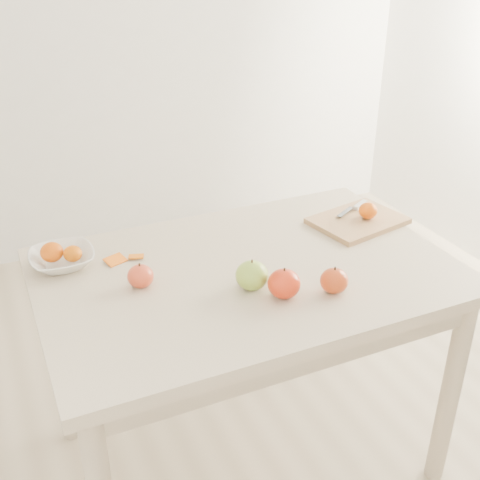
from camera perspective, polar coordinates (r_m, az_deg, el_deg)
name	(u,v)px	position (r m, az deg, el deg)	size (l,w,h in m)	color
ground	(246,453)	(2.23, 0.56, -19.54)	(3.50, 3.50, 0.00)	#C6B293
table	(247,297)	(1.81, 0.65, -5.41)	(1.20, 0.80, 0.75)	beige
cutting_board	(358,221)	(2.06, 11.10, 1.80)	(0.29, 0.22, 0.02)	tan
board_tangerine	(368,211)	(2.05, 12.04, 2.74)	(0.06, 0.06, 0.05)	#E75008
fruit_bowl	(62,259)	(1.84, -16.51, -1.74)	(0.19, 0.19, 0.05)	white
bowl_tangerine_near	(52,252)	(1.83, -17.42, -1.10)	(0.07, 0.07, 0.06)	#CB4A07
bowl_tangerine_far	(73,254)	(1.82, -15.58, -1.25)	(0.05, 0.05, 0.05)	#CF5F07
orange_peel_a	(115,261)	(1.83, -11.73, -1.98)	(0.06, 0.04, 0.00)	orange
orange_peel_b	(136,257)	(1.84, -9.82, -1.61)	(0.04, 0.04, 0.00)	orange
paring_knife	(358,206)	(2.13, 11.11, 3.17)	(0.16, 0.08, 0.01)	silver
apple_green	(252,275)	(1.65, 1.14, -3.37)	(0.09, 0.09, 0.08)	olive
apple_red_b	(140,276)	(1.68, -9.42, -3.41)	(0.07, 0.07, 0.07)	#A21F15
apple_red_c	(284,284)	(1.61, 4.19, -4.15)	(0.09, 0.09, 0.08)	#A70606
apple_red_e	(334,281)	(1.65, 8.91, -3.83)	(0.08, 0.08, 0.07)	maroon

